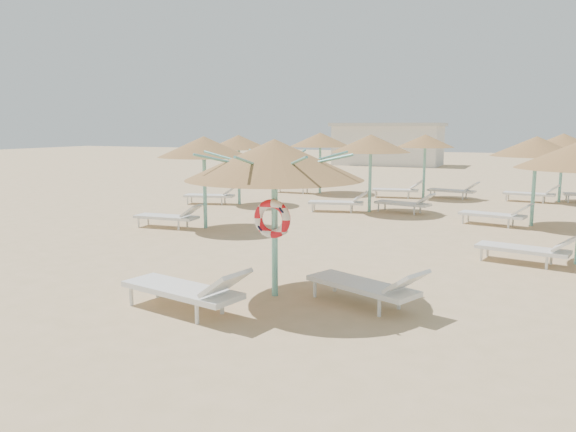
% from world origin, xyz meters
% --- Properties ---
extents(ground, '(120.00, 120.00, 0.00)m').
position_xyz_m(ground, '(0.00, 0.00, 0.00)').
color(ground, tan).
rests_on(ground, ground).
extents(main_palapa, '(3.07, 3.07, 2.75)m').
position_xyz_m(main_palapa, '(0.49, 0.19, 2.39)').
color(main_palapa, '#6BBAAD').
rests_on(main_palapa, ground).
extents(lounger_main_a, '(2.39, 1.14, 0.84)m').
position_xyz_m(lounger_main_a, '(-0.38, -1.23, 0.40)').
color(lounger_main_a, silver).
rests_on(lounger_main_a, ground).
extents(lounger_main_b, '(2.20, 1.41, 0.77)m').
position_xyz_m(lounger_main_b, '(2.17, 0.24, 0.37)').
color(lounger_main_b, silver).
rests_on(lounger_main_b, ground).
extents(palapa_field, '(19.99, 13.91, 2.71)m').
position_xyz_m(palapa_field, '(2.38, 10.21, 2.31)').
color(palapa_field, '#6BBAAD').
rests_on(palapa_field, ground).
extents(service_hut, '(8.40, 4.40, 3.25)m').
position_xyz_m(service_hut, '(-6.00, 35.00, 1.64)').
color(service_hut, silver).
rests_on(service_hut, ground).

